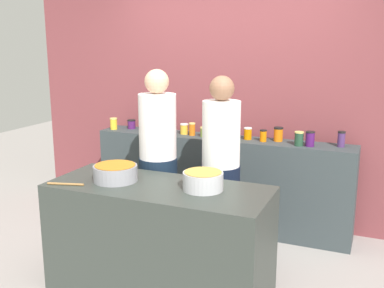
{
  "coord_description": "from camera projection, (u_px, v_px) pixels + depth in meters",
  "views": [
    {
      "loc": [
        1.52,
        -3.24,
        1.94
      ],
      "look_at": [
        0.0,
        0.35,
        1.05
      ],
      "focal_mm": 42.81,
      "sensor_mm": 36.0,
      "label": 1
    }
  ],
  "objects": [
    {
      "name": "preserve_jar_2",
      "position": [
        144.0,
        125.0,
        5.08
      ],
      "size": [
        0.09,
        0.09,
        0.11
      ],
      "color": "#2D5938",
      "rests_on": "display_shelf"
    },
    {
      "name": "preserve_jar_5",
      "position": [
        184.0,
        129.0,
        4.84
      ],
      "size": [
        0.09,
        0.09,
        0.11
      ],
      "color": "gold",
      "rests_on": "display_shelf"
    },
    {
      "name": "preserve_jar_9",
      "position": [
        236.0,
        134.0,
        4.58
      ],
      "size": [
        0.09,
        0.09,
        0.1
      ],
      "color": "gold",
      "rests_on": "display_shelf"
    },
    {
      "name": "storefront_wall",
      "position": [
        232.0,
        82.0,
        4.89
      ],
      "size": [
        4.8,
        0.12,
        3.0
      ],
      "primitive_type": "cube",
      "color": "brown",
      "rests_on": "ground"
    },
    {
      "name": "prep_table",
      "position": [
        159.0,
        239.0,
        3.55
      ],
      "size": [
        1.7,
        0.7,
        0.86
      ],
      "primitive_type": "cube",
      "color": "#333A35",
      "rests_on": "ground"
    },
    {
      "name": "cook_in_cap",
      "position": [
        221.0,
        181.0,
        3.91
      ],
      "size": [
        0.33,
        0.33,
        1.66
      ],
      "color": "black",
      "rests_on": "ground"
    },
    {
      "name": "display_shelf",
      "position": [
        220.0,
        182.0,
        4.8
      ],
      "size": [
        2.7,
        0.36,
        0.96
      ],
      "primitive_type": "cube",
      "color": "#333C3E",
      "rests_on": "ground"
    },
    {
      "name": "cooking_pot_center",
      "position": [
        203.0,
        181.0,
        3.35
      ],
      "size": [
        0.3,
        0.3,
        0.14
      ],
      "color": "#B7B7BC",
      "rests_on": "prep_table"
    },
    {
      "name": "preserve_jar_4",
      "position": [
        162.0,
        127.0,
        4.88
      ],
      "size": [
        0.08,
        0.08,
        0.14
      ],
      "color": "yellow",
      "rests_on": "display_shelf"
    },
    {
      "name": "preserve_jar_12",
      "position": [
        278.0,
        134.0,
        4.5
      ],
      "size": [
        0.09,
        0.09,
        0.14
      ],
      "color": "orange",
      "rests_on": "display_shelf"
    },
    {
      "name": "preserve_jar_10",
      "position": [
        248.0,
        133.0,
        4.58
      ],
      "size": [
        0.08,
        0.08,
        0.12
      ],
      "color": "#CB6F05",
      "rests_on": "display_shelf"
    },
    {
      "name": "preserve_jar_0",
      "position": [
        114.0,
        124.0,
        5.1
      ],
      "size": [
        0.08,
        0.08,
        0.13
      ],
      "color": "gold",
      "rests_on": "display_shelf"
    },
    {
      "name": "ground",
      "position": [
        176.0,
        272.0,
        3.92
      ],
      "size": [
        12.0,
        12.0,
        0.0
      ],
      "primitive_type": "plane",
      "color": "#9B9490"
    },
    {
      "name": "preserve_jar_1",
      "position": [
        132.0,
        124.0,
        5.14
      ],
      "size": [
        0.09,
        0.09,
        0.1
      ],
      "color": "#491A55",
      "rests_on": "display_shelf"
    },
    {
      "name": "preserve_jar_13",
      "position": [
        299.0,
        139.0,
        4.31
      ],
      "size": [
        0.09,
        0.09,
        0.13
      ],
      "color": "#22432E",
      "rests_on": "display_shelf"
    },
    {
      "name": "cooking_pot_left",
      "position": [
        115.0,
        173.0,
        3.57
      ],
      "size": [
        0.34,
        0.34,
        0.13
      ],
      "color": "gray",
      "rests_on": "prep_table"
    },
    {
      "name": "preserve_jar_14",
      "position": [
        310.0,
        139.0,
        4.28
      ],
      "size": [
        0.09,
        0.09,
        0.14
      ],
      "color": "#461658",
      "rests_on": "display_shelf"
    },
    {
      "name": "preserve_jar_15",
      "position": [
        341.0,
        139.0,
        4.26
      ],
      "size": [
        0.07,
        0.07,
        0.15
      ],
      "color": "#482B5D",
      "rests_on": "display_shelf"
    },
    {
      "name": "preserve_jar_3",
      "position": [
        151.0,
        126.0,
        5.02
      ],
      "size": [
        0.09,
        0.09,
        0.11
      ],
      "color": "#E55D0A",
      "rests_on": "display_shelf"
    },
    {
      "name": "preserve_jar_7",
      "position": [
        204.0,
        132.0,
        4.71
      ],
      "size": [
        0.09,
        0.09,
        0.1
      ],
      "color": "olive",
      "rests_on": "display_shelf"
    },
    {
      "name": "preserve_jar_6",
      "position": [
        192.0,
        129.0,
        4.78
      ],
      "size": [
        0.07,
        0.07,
        0.13
      ],
      "color": "#CD6516",
      "rests_on": "display_shelf"
    },
    {
      "name": "cook_with_tongs",
      "position": [
        158.0,
        173.0,
        4.08
      ],
      "size": [
        0.34,
        0.34,
        1.7
      ],
      "color": "#122031",
      "rests_on": "ground"
    },
    {
      "name": "wooden_spoon",
      "position": [
        66.0,
        184.0,
        3.47
      ],
      "size": [
        0.28,
        0.09,
        0.02
      ],
      "primitive_type": "cylinder",
      "rotation": [
        1.57,
        0.0,
        4.99
      ],
      "color": "#9E703D",
      "rests_on": "prep_table"
    },
    {
      "name": "preserve_jar_11",
      "position": [
        263.0,
        136.0,
        4.49
      ],
      "size": [
        0.07,
        0.07,
        0.12
      ],
      "color": "orange",
      "rests_on": "display_shelf"
    },
    {
      "name": "preserve_jar_8",
      "position": [
        228.0,
        131.0,
        4.67
      ],
      "size": [
        0.07,
        0.07,
        0.14
      ],
      "color": "gold",
      "rests_on": "display_shelf"
    }
  ]
}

